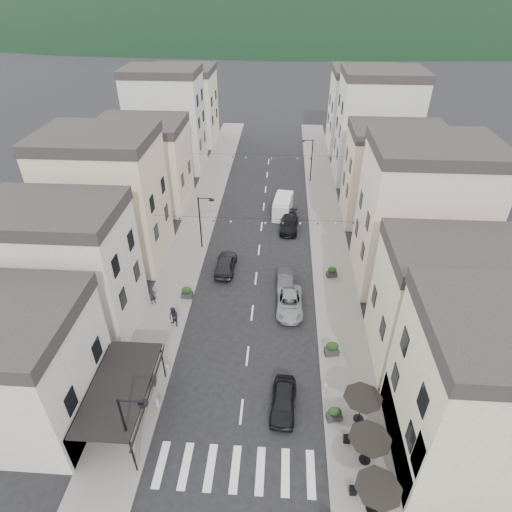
% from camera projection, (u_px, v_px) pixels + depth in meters
% --- Properties ---
extents(ground, '(700.00, 700.00, 0.00)m').
position_uv_depth(ground, '(231.00, 504.00, 23.88)').
color(ground, black).
rests_on(ground, ground).
extents(sidewalk_left, '(4.00, 76.00, 0.12)m').
position_uv_depth(sidewalk_left, '(199.00, 220.00, 50.73)').
color(sidewalk_left, slate).
rests_on(sidewalk_left, ground).
extents(sidewalk_right, '(4.00, 76.00, 0.12)m').
position_uv_depth(sidewalk_right, '(326.00, 224.00, 49.92)').
color(sidewalk_right, slate).
rests_on(sidewalk_right, ground).
extents(hill_backdrop, '(640.00, 360.00, 70.00)m').
position_uv_depth(hill_backdrop, '(284.00, 15.00, 272.10)').
color(hill_backdrop, black).
rests_on(hill_backdrop, ground).
extents(bistro_building, '(10.00, 8.00, 10.00)m').
position_uv_depth(bistro_building, '(497.00, 401.00, 23.61)').
color(bistro_building, '#B8B092').
rests_on(bistro_building, ground).
extents(boutique_awning, '(3.77, 7.50, 3.28)m').
position_uv_depth(boutique_awning, '(124.00, 388.00, 26.67)').
color(boutique_awning, black).
rests_on(boutique_awning, ground).
extents(buildings_row_left, '(10.20, 54.16, 14.00)m').
position_uv_depth(buildings_row_left, '(147.00, 152.00, 52.48)').
color(buildings_row_left, '#B2ACA3').
rests_on(buildings_row_left, ground).
extents(buildings_row_right, '(10.20, 54.16, 14.50)m').
position_uv_depth(buildings_row_right, '(389.00, 160.00, 49.85)').
color(buildings_row_right, '#B8B092').
rests_on(buildings_row_right, ground).
extents(cafe_terrace, '(2.50, 8.10, 2.53)m').
position_uv_depth(cafe_terrace, '(369.00, 441.00, 24.47)').
color(cafe_terrace, black).
rests_on(cafe_terrace, ground).
extents(streetlamp_left_near, '(1.70, 0.56, 6.00)m').
position_uv_depth(streetlamp_left_near, '(129.00, 426.00, 23.78)').
color(streetlamp_left_near, black).
rests_on(streetlamp_left_near, ground).
extents(streetlamp_left_far, '(1.70, 0.56, 6.00)m').
position_uv_depth(streetlamp_left_far, '(202.00, 218.00, 43.64)').
color(streetlamp_left_far, black).
rests_on(streetlamp_left_far, ground).
extents(streetlamp_right_far, '(1.70, 0.56, 6.00)m').
position_uv_depth(streetlamp_right_far, '(310.00, 156.00, 57.91)').
color(streetlamp_right_far, black).
rests_on(streetlamp_right_far, ground).
extents(bollards, '(11.66, 10.26, 0.60)m').
position_uv_depth(bollards, '(241.00, 414.00, 28.20)').
color(bollards, gray).
rests_on(bollards, ground).
extents(bunting_near, '(19.00, 0.28, 0.62)m').
position_uv_depth(bunting_near, '(257.00, 222.00, 38.93)').
color(bunting_near, black).
rests_on(bunting_near, ground).
extents(bunting_far, '(19.00, 0.28, 0.62)m').
position_uv_depth(bunting_far, '(265.00, 158.00, 52.16)').
color(bunting_far, black).
rests_on(bunting_far, ground).
extents(parked_car_a, '(1.91, 4.22, 1.41)m').
position_uv_depth(parked_car_a, '(283.00, 401.00, 28.71)').
color(parked_car_a, black).
rests_on(parked_car_a, ground).
extents(parked_car_b, '(1.42, 4.05, 1.33)m').
position_uv_depth(parked_car_b, '(285.00, 282.00, 39.64)').
color(parked_car_b, '#313033').
rests_on(parked_car_b, ground).
extents(parked_car_c, '(2.29, 4.90, 1.36)m').
position_uv_depth(parked_car_c, '(289.00, 303.00, 37.17)').
color(parked_car_c, gray).
rests_on(parked_car_c, ground).
extents(parked_car_d, '(2.18, 4.96, 1.42)m').
position_uv_depth(parked_car_d, '(289.00, 223.00, 48.69)').
color(parked_car_d, black).
rests_on(parked_car_d, ground).
extents(parked_car_e, '(1.97, 4.68, 1.58)m').
position_uv_depth(parked_car_e, '(226.00, 264.00, 41.91)').
color(parked_car_e, black).
rests_on(parked_car_e, ground).
extents(delivery_van, '(2.49, 5.07, 2.33)m').
position_uv_depth(delivery_van, '(283.00, 206.00, 51.39)').
color(delivery_van, silver).
rests_on(delivery_van, ground).
extents(pedestrian_a, '(0.70, 0.65, 1.61)m').
position_uv_depth(pedestrian_a, '(153.00, 296.00, 37.56)').
color(pedestrian_a, black).
rests_on(pedestrian_a, sidewalk_left).
extents(pedestrian_b, '(1.13, 1.08, 1.84)m').
position_uv_depth(pedestrian_b, '(174.00, 317.00, 35.14)').
color(pedestrian_b, '#25202A').
rests_on(pedestrian_b, sidewalk_left).
extents(planter_la, '(1.08, 0.70, 1.13)m').
position_uv_depth(planter_la, '(148.00, 378.00, 30.33)').
color(planter_la, '#2B2B2D').
rests_on(planter_la, sidewalk_left).
extents(planter_lb, '(1.05, 0.61, 1.15)m').
position_uv_depth(planter_lb, '(187.00, 292.00, 38.38)').
color(planter_lb, '#29292B').
rests_on(planter_lb, sidewalk_left).
extents(planter_ra, '(1.10, 0.76, 1.12)m').
position_uv_depth(planter_ra, '(334.00, 414.00, 27.93)').
color(planter_ra, '#2A292C').
rests_on(planter_ra, sidewalk_right).
extents(planter_rb, '(1.19, 0.80, 1.23)m').
position_uv_depth(planter_rb, '(332.00, 349.00, 32.66)').
color(planter_rb, '#2E2E30').
rests_on(planter_rb, sidewalk_right).
extents(planter_rc, '(1.08, 0.76, 1.10)m').
position_uv_depth(planter_rc, '(332.00, 272.00, 41.02)').
color(planter_rc, '#29292B').
rests_on(planter_rc, sidewalk_right).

